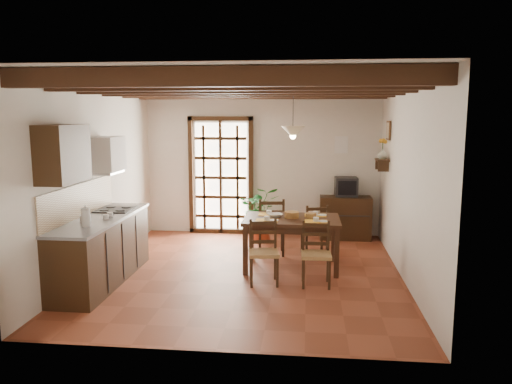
# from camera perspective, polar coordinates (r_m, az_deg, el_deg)

# --- Properties ---
(ground_plane) EXTENTS (5.00, 5.00, 0.00)m
(ground_plane) POSITION_cam_1_polar(r_m,az_deg,el_deg) (7.48, -1.09, -9.20)
(ground_plane) COLOR brown
(room_shell) EXTENTS (4.52, 5.02, 2.81)m
(room_shell) POSITION_cam_1_polar(r_m,az_deg,el_deg) (7.13, -1.14, 4.81)
(room_shell) COLOR silver
(room_shell) RESTS_ON ground_plane
(ceiling_beams) EXTENTS (4.50, 4.34, 0.20)m
(ceiling_beams) POSITION_cam_1_polar(r_m,az_deg,el_deg) (7.12, -1.16, 11.84)
(ceiling_beams) COLOR black
(ceiling_beams) RESTS_ON room_shell
(french_door) EXTENTS (1.26, 0.11, 2.32)m
(french_door) POSITION_cam_1_polar(r_m,az_deg,el_deg) (9.72, -4.03, 2.10)
(french_door) COLOR white
(french_door) RESTS_ON ground_plane
(kitchen_counter) EXTENTS (0.64, 2.25, 1.38)m
(kitchen_counter) POSITION_cam_1_polar(r_m,az_deg,el_deg) (7.29, -17.24, -6.22)
(kitchen_counter) COLOR black
(kitchen_counter) RESTS_ON ground_plane
(upper_cabinet) EXTENTS (0.35, 0.80, 0.70)m
(upper_cabinet) POSITION_cam_1_polar(r_m,az_deg,el_deg) (6.49, -21.20, 4.10)
(upper_cabinet) COLOR black
(upper_cabinet) RESTS_ON room_shell
(range_hood) EXTENTS (0.38, 0.60, 0.54)m
(range_hood) POSITION_cam_1_polar(r_m,az_deg,el_deg) (7.62, -16.72, 4.08)
(range_hood) COLOR white
(range_hood) RESTS_ON room_shell
(counter_items) EXTENTS (0.50, 1.43, 0.25)m
(counter_items) POSITION_cam_1_polar(r_m,az_deg,el_deg) (7.26, -17.14, -2.33)
(counter_items) COLOR black
(counter_items) RESTS_ON kitchen_counter
(dining_table) EXTENTS (1.44, 0.93, 0.78)m
(dining_table) POSITION_cam_1_polar(r_m,az_deg,el_deg) (7.54, 4.09, -3.72)
(dining_table) COLOR #382012
(dining_table) RESTS_ON ground_plane
(chair_near_left) EXTENTS (0.46, 0.44, 0.88)m
(chair_near_left) POSITION_cam_1_polar(r_m,az_deg,el_deg) (6.96, 0.88, -8.22)
(chair_near_left) COLOR #A07544
(chair_near_left) RESTS_ON ground_plane
(chair_near_right) EXTENTS (0.41, 0.40, 0.87)m
(chair_near_right) POSITION_cam_1_polar(r_m,az_deg,el_deg) (6.94, 6.86, -8.36)
(chair_near_right) COLOR #A07544
(chair_near_right) RESTS_ON ground_plane
(chair_far_left) EXTENTS (0.49, 0.47, 0.96)m
(chair_far_left) POSITION_cam_1_polar(r_m,az_deg,el_deg) (8.36, 1.76, -5.10)
(chair_far_left) COLOR #A07544
(chair_far_left) RESTS_ON ground_plane
(chair_far_right) EXTENTS (0.48, 0.47, 0.87)m
(chair_far_right) POSITION_cam_1_polar(r_m,az_deg,el_deg) (8.35, 6.70, -5.38)
(chair_far_right) COLOR #A07544
(chair_far_right) RESTS_ON ground_plane
(table_setting) EXTENTS (1.04, 0.70, 0.10)m
(table_setting) POSITION_cam_1_polar(r_m,az_deg,el_deg) (7.51, 4.11, -2.57)
(table_setting) COLOR gold
(table_setting) RESTS_ON dining_table
(table_bowl) EXTENTS (0.29, 0.29, 0.05)m
(table_bowl) POSITION_cam_1_polar(r_m,az_deg,el_deg) (7.58, 2.18, -2.67)
(table_bowl) COLOR white
(table_bowl) RESTS_ON dining_table
(sideboard) EXTENTS (0.95, 0.43, 0.80)m
(sideboard) POSITION_cam_1_polar(r_m,az_deg,el_deg) (9.50, 10.16, -2.91)
(sideboard) COLOR black
(sideboard) RESTS_ON ground_plane
(crt_tv) EXTENTS (0.42, 0.39, 0.35)m
(crt_tv) POSITION_cam_1_polar(r_m,az_deg,el_deg) (9.40, 10.26, 0.61)
(crt_tv) COLOR black
(crt_tv) RESTS_ON sideboard
(fuse_box) EXTENTS (0.25, 0.03, 0.32)m
(fuse_box) POSITION_cam_1_polar(r_m,az_deg,el_deg) (9.57, 9.72, 5.34)
(fuse_box) COLOR white
(fuse_box) RESTS_ON room_shell
(plant_pot) EXTENTS (0.40, 0.40, 0.24)m
(plant_pot) POSITION_cam_1_polar(r_m,az_deg,el_deg) (9.35, 0.46, -4.80)
(plant_pot) COLOR maroon
(plant_pot) RESTS_ON ground_plane
(potted_plant) EXTENTS (2.17, 1.94, 2.16)m
(potted_plant) POSITION_cam_1_polar(r_m,az_deg,el_deg) (9.25, 0.47, -2.03)
(potted_plant) COLOR #144C19
(potted_plant) RESTS_ON ground_plane
(wall_shelf) EXTENTS (0.20, 0.42, 0.20)m
(wall_shelf) POSITION_cam_1_polar(r_m,az_deg,el_deg) (8.78, 14.22, 3.32)
(wall_shelf) COLOR black
(wall_shelf) RESTS_ON room_shell
(shelf_vase) EXTENTS (0.15, 0.15, 0.15)m
(shelf_vase) POSITION_cam_1_polar(r_m,az_deg,el_deg) (8.77, 14.25, 4.22)
(shelf_vase) COLOR #B2BFB2
(shelf_vase) RESTS_ON wall_shelf
(shelf_flowers) EXTENTS (0.14, 0.14, 0.36)m
(shelf_flowers) POSITION_cam_1_polar(r_m,az_deg,el_deg) (8.76, 14.30, 5.58)
(shelf_flowers) COLOR gold
(shelf_flowers) RESTS_ON shelf_vase
(framed_picture) EXTENTS (0.03, 0.32, 0.32)m
(framed_picture) POSITION_cam_1_polar(r_m,az_deg,el_deg) (8.76, 14.90, 6.82)
(framed_picture) COLOR brown
(framed_picture) RESTS_ON room_shell
(pendant_lamp) EXTENTS (0.36, 0.36, 0.84)m
(pendant_lamp) POSITION_cam_1_polar(r_m,az_deg,el_deg) (7.47, 4.24, 6.99)
(pendant_lamp) COLOR black
(pendant_lamp) RESTS_ON room_shell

